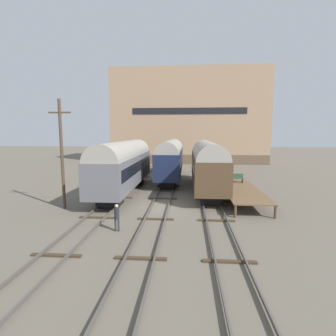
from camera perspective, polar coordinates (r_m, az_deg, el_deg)
name	(u,v)px	position (r m, az deg, el deg)	size (l,w,h in m)	color
ground_plane	(160,208)	(22.09, -1.74, -8.68)	(200.00, 200.00, 0.00)	#60594C
track_left	(109,205)	(22.91, -12.69, -7.91)	(2.60, 60.00, 0.26)	#4C4742
track_middle	(160,206)	(22.05, -1.74, -8.33)	(2.60, 60.00, 0.26)	#4C4742
track_right	(212,207)	(22.03, 9.66, -8.45)	(2.60, 60.00, 0.26)	#4C4742
train_car_brown	(207,163)	(28.27, 8.50, 1.05)	(3.04, 15.04, 5.32)	black
train_car_grey	(124,164)	(27.59, -9.53, 0.94)	(3.13, 15.69, 5.39)	black
train_car_navy	(171,157)	(35.19, 0.63, 2.42)	(2.88, 16.17, 5.28)	black
station_platform	(239,188)	(26.08, 15.29, -4.21)	(3.18, 12.40, 1.06)	brown
bench	(236,178)	(28.46, 14.69, -2.06)	(1.40, 0.40, 0.91)	#2D4C33
person_worker	(117,215)	(17.08, -11.10, -10.01)	(0.32, 0.32, 1.76)	#282833
utility_pole	(62,153)	(22.74, -22.11, 3.02)	(1.80, 0.24, 8.87)	#473828
warehouse_building	(189,118)	(58.85, 4.56, 10.85)	(31.88, 12.93, 19.13)	brown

